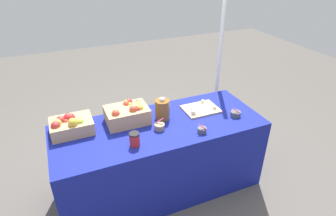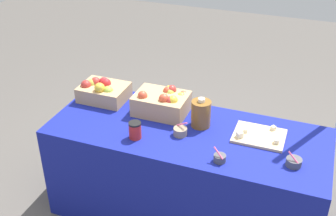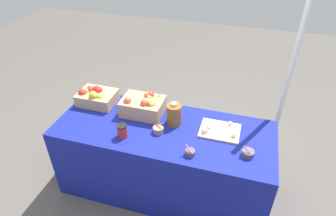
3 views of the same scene
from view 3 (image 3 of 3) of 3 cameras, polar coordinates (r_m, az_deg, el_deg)
name	(u,v)px [view 3 (image 3 of 3)]	position (r m, az deg, el deg)	size (l,w,h in m)	color
ground_plane	(164,185)	(3.04, -0.74, -14.84)	(10.00, 10.00, 0.00)	#56514C
table	(164,159)	(2.77, -0.80, -9.89)	(1.90, 0.76, 0.74)	navy
apple_crate_left	(96,96)	(2.88, -13.87, 2.26)	(0.35, 0.27, 0.18)	tan
apple_crate_middle	(144,105)	(2.66, -4.81, 0.58)	(0.38, 0.27, 0.19)	tan
cutting_board_front	(220,131)	(2.51, 10.07, -4.40)	(0.33, 0.26, 0.05)	#D1B284
sample_bowl_near	(190,152)	(2.26, 4.34, -8.67)	(0.08, 0.08, 0.10)	#4C4C51
sample_bowl_mid	(158,130)	(2.46, -1.92, -4.26)	(0.09, 0.09, 0.10)	gray
sample_bowl_far	(248,153)	(2.33, 15.38, -8.54)	(0.10, 0.10, 0.10)	#4C4C51
cider_jug	(174,114)	(2.52, 1.19, -1.24)	(0.14, 0.14, 0.21)	brown
coffee_cup	(122,131)	(2.43, -8.96, -4.45)	(0.08, 0.08, 0.12)	red
tent_pole	(288,80)	(2.80, 22.49, 5.15)	(0.04, 0.04, 2.11)	white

